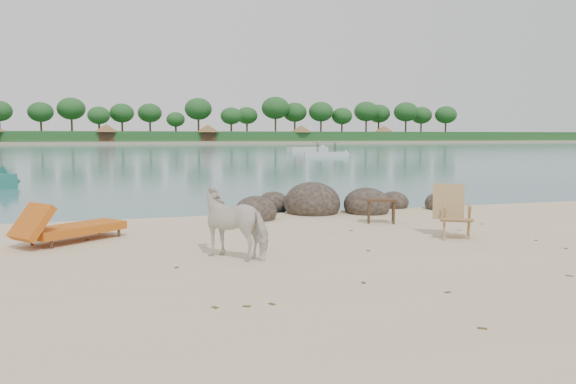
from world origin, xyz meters
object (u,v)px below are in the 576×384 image
at_px(boulders, 330,205).
at_px(lounge_chair, 77,225).
at_px(side_table, 381,212).
at_px(deck_chair, 457,213).
at_px(cow, 237,224).

relative_size(boulders, lounge_chair, 2.77).
xyz_separation_m(boulders, side_table, (0.49, -2.09, 0.08)).
distance_m(lounge_chair, deck_chair, 7.51).
relative_size(cow, lounge_chair, 0.61).
bearing_deg(deck_chair, cow, -144.08).
height_order(boulders, cow, cow).
relative_size(side_table, deck_chair, 0.67).
bearing_deg(boulders, cow, -126.19).
xyz_separation_m(boulders, cow, (-3.48, -4.75, 0.38)).
distance_m(boulders, lounge_chair, 6.66).
distance_m(cow, side_table, 4.78).
height_order(boulders, lounge_chair, boulders).
distance_m(boulders, cow, 5.90).
height_order(cow, deck_chair, cow).
bearing_deg(side_table, deck_chair, -51.14).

